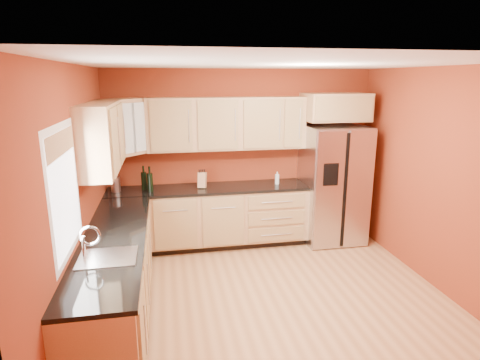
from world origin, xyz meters
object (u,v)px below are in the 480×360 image
(soap_dispenser, at_px, (277,178))
(wine_bottle_a, at_px, (150,179))
(knife_block, at_px, (202,180))
(refrigerator, at_px, (333,184))
(canister_left, at_px, (116,185))

(soap_dispenser, bearing_deg, wine_bottle_a, -178.02)
(knife_block, relative_size, soap_dispenser, 1.20)
(wine_bottle_a, bearing_deg, refrigerator, -0.03)
(canister_left, relative_size, wine_bottle_a, 0.55)
(refrigerator, distance_m, canister_left, 3.20)
(canister_left, xyz_separation_m, wine_bottle_a, (0.48, -0.09, 0.08))
(refrigerator, distance_m, knife_block, 2.00)
(wine_bottle_a, relative_size, knife_block, 1.60)
(refrigerator, bearing_deg, canister_left, 178.42)
(canister_left, height_order, wine_bottle_a, wine_bottle_a)
(refrigerator, xyz_separation_m, soap_dispenser, (-0.87, 0.07, 0.12))
(refrigerator, xyz_separation_m, canister_left, (-3.20, 0.09, 0.13))
(refrigerator, xyz_separation_m, wine_bottle_a, (-2.72, 0.00, 0.21))
(canister_left, bearing_deg, wine_bottle_a, -10.33)
(wine_bottle_a, distance_m, soap_dispenser, 1.86)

